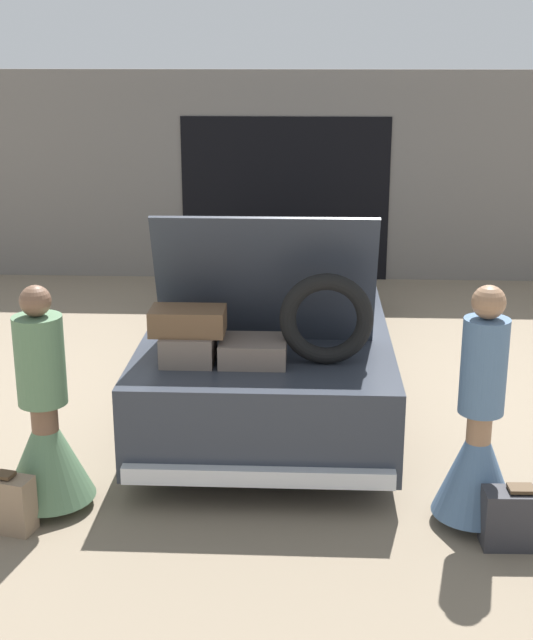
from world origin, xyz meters
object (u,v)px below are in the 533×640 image
at_px(car, 274,317).
at_px(person_left, 46,431).
at_px(suitcase_beside_right_person, 518,518).
at_px(person_right, 478,441).
at_px(suitcase_beside_left_person, 7,503).

distance_m(car, person_left, 3.00).
bearing_deg(suitcase_beside_right_person, car, 119.33).
height_order(person_right, suitcase_beside_right_person, person_right).
bearing_deg(car, person_right, -61.81).
height_order(person_left, suitcase_beside_right_person, person_left).
bearing_deg(suitcase_beside_right_person, person_left, 173.15).
bearing_deg(suitcase_beside_left_person, person_right, 4.56).
height_order(car, suitcase_beside_right_person, car).
relative_size(person_right, suitcase_beside_right_person, 3.57).
height_order(car, person_right, car).
height_order(person_right, suitcase_beside_left_person, person_right).
relative_size(person_left, suitcase_beside_right_person, 3.44).
bearing_deg(person_left, suitcase_beside_right_person, 83.30).
xyz_separation_m(car, person_right, (1.46, -2.72, -0.01)).
xyz_separation_m(person_right, suitcase_beside_left_person, (-3.10, -0.25, -0.40)).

